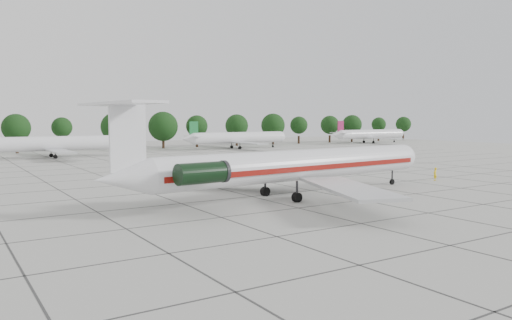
# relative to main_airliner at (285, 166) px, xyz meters

# --- Properties ---
(ground) EXTENTS (260.00, 260.00, 0.00)m
(ground) POSITION_rel_main_airliner_xyz_m (-2.24, 2.85, -3.37)
(ground) COLOR #ABAAA3
(ground) RESTS_ON ground
(apron_joints) EXTENTS (170.00, 170.00, 0.02)m
(apron_joints) POSITION_rel_main_airliner_xyz_m (-2.24, 17.85, -3.36)
(apron_joints) COLOR #383838
(apron_joints) RESTS_ON ground
(main_airliner) EXTENTS (40.69, 31.89, 9.54)m
(main_airliner) POSITION_rel_main_airliner_xyz_m (0.00, 0.00, 0.00)
(main_airliner) COLOR silver
(main_airliner) RESTS_ON ground
(ground_crew) EXTENTS (0.72, 0.57, 1.73)m
(ground_crew) POSITION_rel_main_airliner_xyz_m (25.25, 1.19, -2.50)
(ground_crew) COLOR yellow
(ground_crew) RESTS_ON ground
(bg_airliner_c) EXTENTS (28.24, 27.20, 7.40)m
(bg_airliner_c) POSITION_rel_main_airliner_xyz_m (-8.76, 68.31, -0.46)
(bg_airliner_c) COLOR silver
(bg_airliner_c) RESTS_ON ground
(bg_airliner_d) EXTENTS (28.24, 27.20, 7.40)m
(bg_airliner_d) POSITION_rel_main_airliner_xyz_m (39.06, 75.23, -0.46)
(bg_airliner_d) COLOR silver
(bg_airliner_d) RESTS_ON ground
(bg_airliner_e) EXTENTS (28.24, 27.20, 7.40)m
(bg_airliner_e) POSITION_rel_main_airliner_xyz_m (91.39, 77.59, -0.46)
(bg_airliner_e) COLOR silver
(bg_airliner_e) RESTS_ON ground
(tree_line) EXTENTS (249.86, 8.44, 10.22)m
(tree_line) POSITION_rel_main_airliner_xyz_m (-13.92, 87.85, 2.61)
(tree_line) COLOR #332114
(tree_line) RESTS_ON ground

